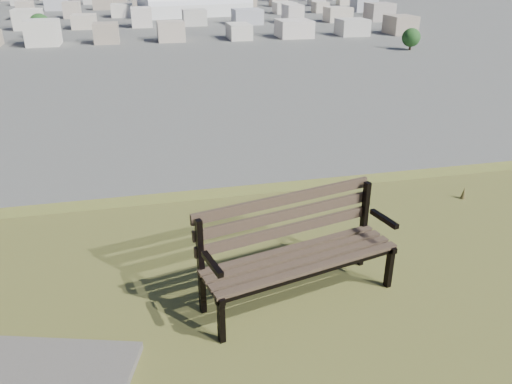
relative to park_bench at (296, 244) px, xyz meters
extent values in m
cube|color=#433326|center=(0.07, -0.30, -0.10)|extent=(1.95, 0.56, 0.04)
cube|color=#433326|center=(0.04, -0.18, -0.10)|extent=(1.95, 0.56, 0.04)
cube|color=#433326|center=(0.01, -0.05, -0.10)|extent=(1.95, 0.56, 0.04)
cube|color=#433326|center=(-0.02, 0.08, -0.10)|extent=(1.95, 0.56, 0.04)
cube|color=#433326|center=(-0.04, 0.17, 0.08)|extent=(1.94, 0.50, 0.11)
cube|color=#433326|center=(-0.05, 0.19, 0.24)|extent=(1.94, 0.50, 0.11)
cube|color=#433326|center=(-0.05, 0.22, 0.40)|extent=(1.94, 0.50, 0.11)
cube|color=black|center=(-0.84, -0.55, -0.34)|extent=(0.07, 0.08, 0.49)
cube|color=black|center=(-0.95, -0.09, -0.08)|extent=(0.07, 0.08, 1.01)
cube|color=black|center=(-0.90, -0.33, -0.13)|extent=(0.18, 0.55, 0.06)
cube|color=black|center=(-0.88, -0.39, 0.14)|extent=(0.15, 0.40, 0.05)
cube|color=black|center=(1.00, -0.10, -0.34)|extent=(0.07, 0.08, 0.49)
cube|color=black|center=(0.89, 0.36, -0.08)|extent=(0.07, 0.08, 1.01)
cube|color=black|center=(0.95, 0.11, -0.13)|extent=(0.18, 0.55, 0.06)
cube|color=black|center=(0.96, 0.06, 0.14)|extent=(0.15, 0.40, 0.05)
cube|color=black|center=(0.08, -0.31, -0.15)|extent=(1.94, 0.51, 0.04)
cube|color=black|center=(-0.02, 0.09, -0.15)|extent=(1.94, 0.51, 0.04)
cone|color=brown|center=(3.06, 1.64, -0.50)|extent=(0.08, 0.08, 0.18)
cube|color=silver|center=(31.60, 294.90, -22.25)|extent=(64.19, 38.18, 6.67)
cylinder|color=white|center=(31.60, 294.90, -18.92)|extent=(64.19, 38.18, 25.34)
cube|color=#A6998F|center=(-35.34, 198.44, -22.09)|extent=(11.00, 11.00, 7.00)
cube|color=#B6A590|center=(-11.34, 198.44, -22.09)|extent=(11.00, 11.00, 7.00)
cube|color=#ADACB1|center=(12.66, 198.44, -22.09)|extent=(11.00, 11.00, 7.00)
cube|color=beige|center=(36.66, 198.44, -22.09)|extent=(11.00, 11.00, 7.00)
cube|color=gray|center=(60.66, 198.44, -22.09)|extent=(11.00, 11.00, 7.00)
cube|color=beige|center=(84.66, 198.44, -22.09)|extent=(11.00, 11.00, 7.00)
cube|color=beige|center=(108.66, 198.44, -22.09)|extent=(11.00, 11.00, 7.00)
cube|color=#ADACB1|center=(-47.34, 248.44, -22.09)|extent=(11.00, 11.00, 7.00)
cube|color=beige|center=(-23.34, 248.44, -22.09)|extent=(11.00, 11.00, 7.00)
cube|color=gray|center=(0.66, 248.44, -22.09)|extent=(11.00, 11.00, 7.00)
cube|color=beige|center=(24.66, 248.44, -22.09)|extent=(11.00, 11.00, 7.00)
cube|color=beige|center=(48.66, 248.44, -22.09)|extent=(11.00, 11.00, 7.00)
cube|color=beige|center=(72.66, 248.44, -22.09)|extent=(11.00, 11.00, 7.00)
cube|color=#A6998F|center=(96.66, 248.44, -22.09)|extent=(11.00, 11.00, 7.00)
cube|color=#B6A590|center=(120.66, 248.44, -22.09)|extent=(11.00, 11.00, 7.00)
cube|color=beige|center=(-59.34, 298.44, -22.09)|extent=(11.00, 11.00, 7.00)
cube|color=beige|center=(-35.34, 298.44, -22.09)|extent=(11.00, 11.00, 7.00)
cube|color=beige|center=(-11.34, 298.44, -22.09)|extent=(11.00, 11.00, 7.00)
cube|color=#A6998F|center=(12.66, 298.44, -22.09)|extent=(11.00, 11.00, 7.00)
cube|color=#B6A590|center=(36.66, 298.44, -22.09)|extent=(11.00, 11.00, 7.00)
cube|color=#ADACB1|center=(60.66, 298.44, -22.09)|extent=(11.00, 11.00, 7.00)
cube|color=beige|center=(84.66, 298.44, -22.09)|extent=(11.00, 11.00, 7.00)
cube|color=gray|center=(108.66, 298.44, -22.09)|extent=(11.00, 11.00, 7.00)
cube|color=beige|center=(132.66, 298.44, -22.09)|extent=(11.00, 11.00, 7.00)
cube|color=#B6A590|center=(-71.34, 348.44, -22.09)|extent=(11.00, 11.00, 7.00)
cube|color=#ADACB1|center=(-47.34, 348.44, -22.09)|extent=(11.00, 11.00, 7.00)
cube|color=beige|center=(-23.34, 348.44, -22.09)|extent=(11.00, 11.00, 7.00)
cube|color=gray|center=(0.66, 348.44, -22.09)|extent=(11.00, 11.00, 7.00)
cube|color=beige|center=(24.66, 348.44, -22.09)|extent=(11.00, 11.00, 7.00)
cube|color=beige|center=(48.66, 348.44, -22.09)|extent=(11.00, 11.00, 7.00)
cube|color=beige|center=(72.66, 348.44, -22.09)|extent=(11.00, 11.00, 7.00)
cube|color=#A6998F|center=(96.66, 348.44, -22.09)|extent=(11.00, 11.00, 7.00)
cube|color=#B6A590|center=(120.66, 348.44, -22.09)|extent=(11.00, 11.00, 7.00)
cube|color=#ADACB1|center=(144.66, 348.44, -22.09)|extent=(11.00, 11.00, 7.00)
cube|color=beige|center=(-83.34, 398.44, -22.09)|extent=(11.00, 11.00, 7.00)
cylinder|color=#312618|center=(90.66, 158.44, -24.54)|extent=(0.80, 0.80, 2.10)
sphere|color=#133718|center=(90.66, 158.44, -21.39)|extent=(6.30, 6.30, 6.30)
cylinder|color=#312618|center=(-39.34, 218.44, -24.24)|extent=(0.80, 0.80, 2.70)
sphere|color=#133718|center=(-39.34, 218.44, -20.19)|extent=(8.10, 8.10, 8.10)
cylinder|color=#312618|center=(130.66, 278.44, -24.61)|extent=(0.80, 0.80, 1.95)
sphere|color=#133718|center=(130.66, 278.44, -21.69)|extent=(5.85, 5.85, 5.85)
cylinder|color=#312618|center=(60.66, 398.44, -24.46)|extent=(0.80, 0.80, 2.25)
cylinder|color=#312618|center=(40.66, 298.44, -24.54)|extent=(0.80, 0.80, 2.10)
sphere|color=#133718|center=(40.66, 298.44, -21.39)|extent=(6.30, 6.30, 6.30)
camera|label=1|loc=(-1.33, -4.07, 2.55)|focal=35.00mm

